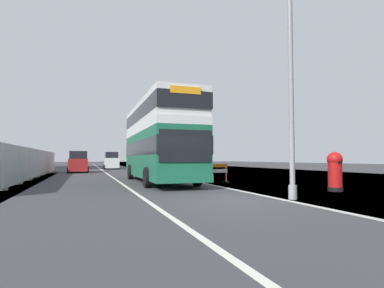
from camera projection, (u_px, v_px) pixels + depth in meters
name	position (u px, v px, depth m)	size (l,w,h in m)	color
ground	(241.00, 201.00, 10.53)	(140.00, 280.00, 0.10)	#38383A
double_decker_bus	(158.00, 140.00, 18.69)	(2.98, 11.26, 4.78)	#196042
lamppost_foreground	(291.00, 92.00, 10.76)	(0.29, 0.70, 8.01)	gray
red_pillar_postbox	(335.00, 170.00, 13.31)	(0.65, 0.65, 1.72)	black
roadworks_barrier	(217.00, 171.00, 18.16)	(1.44, 0.57, 1.11)	orange
construction_site_fence	(37.00, 164.00, 23.34)	(0.44, 27.40, 2.19)	#A8AAAD
car_oncoming_near	(78.00, 163.00, 31.53)	(2.03, 4.18, 2.19)	maroon
car_receding_mid	(111.00, 161.00, 41.87)	(1.97, 4.55, 2.33)	silver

